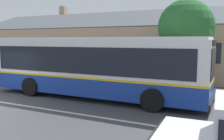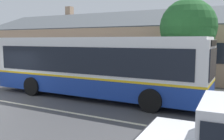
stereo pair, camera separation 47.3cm
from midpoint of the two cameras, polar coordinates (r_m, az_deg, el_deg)
sidewalk_far at (r=18.01m, az=-8.82°, el=-2.56°), size 60.00×3.00×0.15m
community_building at (r=24.79m, az=2.79°, el=4.78°), size 26.79×10.82×6.78m
transit_bus at (r=13.02m, az=-3.12°, el=1.08°), size 11.68×2.81×3.14m
bench_by_building at (r=20.46m, az=-17.36°, el=-0.28°), size 1.57×0.51×0.94m
bench_down_street at (r=17.59m, az=-7.25°, el=-1.11°), size 1.77×0.51×0.94m
street_tree_primary at (r=15.14m, az=18.18°, el=8.82°), size 3.22×3.22×5.36m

